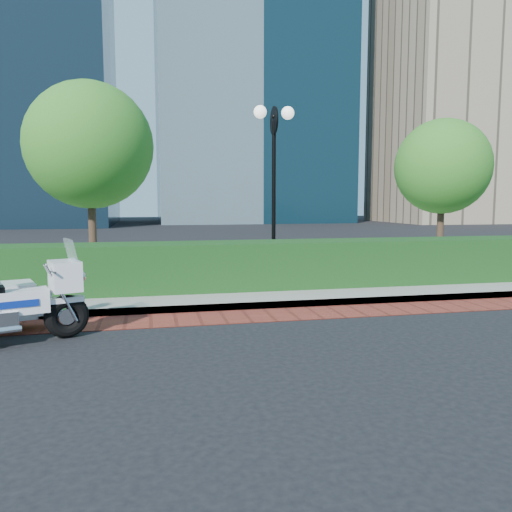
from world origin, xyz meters
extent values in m
plane|color=black|center=(0.00, 0.00, 0.00)|extent=(120.00, 120.00, 0.00)
cube|color=maroon|center=(0.00, 1.50, 0.01)|extent=(60.00, 1.00, 0.01)
cube|color=gray|center=(0.00, 6.00, 0.07)|extent=(60.00, 8.00, 0.15)
cube|color=#113315|center=(0.00, 3.60, 0.65)|extent=(18.00, 1.20, 1.00)
cylinder|color=black|center=(1.00, 5.20, 0.30)|extent=(0.30, 0.30, 0.30)
cylinder|color=black|center=(1.00, 5.20, 2.15)|extent=(0.10, 0.10, 3.70)
cylinder|color=black|center=(1.00, 5.20, 4.00)|extent=(0.04, 0.70, 0.70)
sphere|color=white|center=(0.65, 5.20, 4.20)|extent=(0.32, 0.32, 0.32)
sphere|color=white|center=(1.35, 5.20, 4.20)|extent=(0.32, 0.32, 0.32)
cylinder|color=#332319|center=(-3.50, 6.50, 1.23)|extent=(0.20, 0.20, 2.17)
sphere|color=#356F1B|center=(-3.50, 6.50, 3.44)|extent=(3.20, 3.20, 3.20)
cylinder|color=#332319|center=(6.50, 6.50, 1.11)|extent=(0.20, 0.20, 1.92)
sphere|color=#356F1B|center=(6.50, 6.50, 3.05)|extent=(2.80, 2.80, 2.80)
cube|color=gray|center=(28.00, 38.00, 14.00)|extent=(14.00, 12.00, 28.00)
torus|color=black|center=(-3.30, 0.72, 0.32)|extent=(0.68, 0.41, 0.65)
cube|color=white|center=(-3.30, 0.72, 0.94)|extent=(0.56, 0.64, 0.44)
cube|color=silver|center=(-3.21, 0.75, 1.28)|extent=(0.28, 0.50, 0.39)
camera|label=1|loc=(-2.09, -6.98, 2.02)|focal=35.00mm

